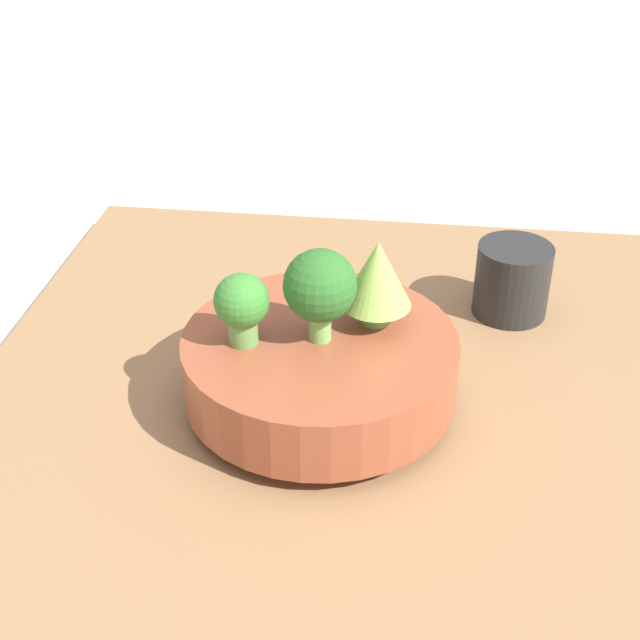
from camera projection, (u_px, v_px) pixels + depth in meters
The scene contains 7 objects.
ground_plane at pixel (351, 455), 0.85m from camera, with size 6.00×6.00×0.00m, color beige.
table at pixel (351, 440), 0.84m from camera, with size 0.87×0.76×0.04m.
bowl at pixel (320, 367), 0.83m from camera, with size 0.26×0.26×0.07m.
broccoli_floret_center at pixel (320, 287), 0.78m from camera, with size 0.07×0.07×0.09m.
romanesco_piece_far at pixel (377, 275), 0.81m from camera, with size 0.06×0.06×0.09m.
broccoli_floret_front at pixel (242, 305), 0.79m from camera, with size 0.05×0.05×0.07m.
cup at pixel (512, 280), 0.97m from camera, with size 0.08×0.08×0.08m.
Camera 1 is at (0.64, 0.05, 0.56)m, focal length 50.00 mm.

